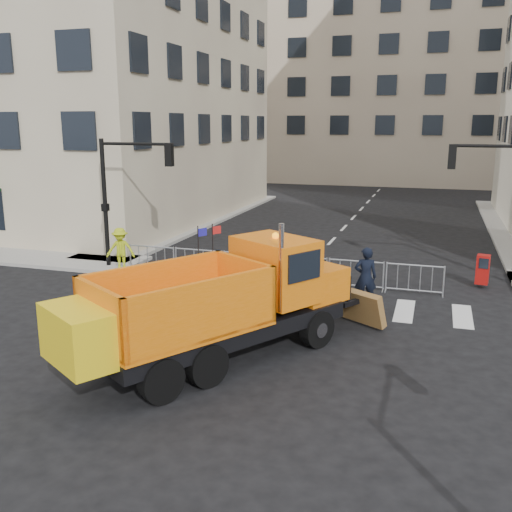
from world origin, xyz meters
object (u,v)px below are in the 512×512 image
(cop_a, at_px, (365,277))
(cop_c, at_px, (319,277))
(cop_b, at_px, (313,289))
(newspaper_box, at_px, (483,269))
(plow_truck, at_px, (216,302))
(worker, at_px, (121,249))

(cop_a, distance_m, cop_c, 1.54)
(cop_b, height_order, newspaper_box, cop_b)
(plow_truck, height_order, worker, plow_truck)
(plow_truck, height_order, cop_c, plow_truck)
(cop_b, xyz_separation_m, worker, (-8.55, 3.02, 0.04))
(plow_truck, bearing_deg, newspaper_box, -4.88)
(cop_b, relative_size, newspaper_box, 1.80)
(plow_truck, bearing_deg, cop_b, 8.94)
(cop_c, bearing_deg, newspaper_box, 179.40)
(newspaper_box, bearing_deg, cop_c, -133.98)
(worker, xyz_separation_m, newspaper_box, (13.84, 2.36, -0.33))
(plow_truck, distance_m, cop_c, 5.59)
(plow_truck, distance_m, worker, 9.80)
(cop_a, xyz_separation_m, worker, (-9.95, 1.26, 0.01))
(cop_a, height_order, cop_b, cop_a)
(worker, bearing_deg, cop_b, -37.23)
(cop_a, relative_size, cop_b, 1.03)
(cop_a, height_order, worker, cop_a)
(plow_truck, relative_size, newspaper_box, 8.34)
(cop_a, distance_m, newspaper_box, 5.33)
(cop_b, xyz_separation_m, cop_c, (-0.09, 1.41, 0.00))
(plow_truck, distance_m, cop_a, 6.49)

